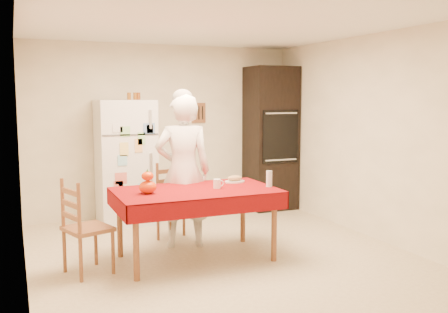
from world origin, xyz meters
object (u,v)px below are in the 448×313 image
bread_plate (235,182)px  chair_left (82,224)px  oven_cabinet (271,138)px  chair_far (175,199)px  coffee_mug (217,184)px  refrigerator (126,162)px  seated_woman (183,171)px  wine_glass (269,179)px  pumpkin_lower (148,187)px  dining_table (196,196)px

bread_plate → chair_left: bearing=-171.7°
oven_cabinet → chair_far: 2.30m
oven_cabinet → coffee_mug: (-1.69, -1.94, -0.29)m
refrigerator → coffee_mug: (0.59, -1.89, -0.04)m
seated_woman → bread_plate: size_ratio=7.38×
oven_cabinet → chair_left: oven_cabinet is taller
chair_far → bread_plate: chair_far is taller
chair_far → coffee_mug: chair_far is taller
seated_woman → wine_glass: bearing=151.7°
refrigerator → wine_glass: refrigerator is taller
chair_far → chair_left: (-1.20, -0.80, 0.00)m
oven_cabinet → chair_far: size_ratio=2.32×
pumpkin_lower → wine_glass: size_ratio=1.02×
pumpkin_lower → coffee_mug: bearing=-0.3°
chair_left → bread_plate: 1.79m
chair_far → pumpkin_lower: size_ratio=5.31×
chair_far → chair_left: size_ratio=1.00×
refrigerator → wine_glass: size_ratio=9.66×
refrigerator → pumpkin_lower: size_ratio=9.50×
dining_table → seated_woman: (0.03, 0.51, 0.19)m
oven_cabinet → bread_plate: oven_cabinet is taller
chair_far → seated_woman: 0.47m
chair_far → coffee_mug: size_ratio=9.50×
pumpkin_lower → oven_cabinet: bearing=38.2°
refrigerator → dining_table: refrigerator is taller
oven_cabinet → pumpkin_lower: bearing=-141.8°
chair_far → pumpkin_lower: 1.02m
dining_table → pumpkin_lower: size_ratio=9.50×
dining_table → chair_left: chair_left is taller
coffee_mug → pumpkin_lower: 0.76m
oven_cabinet → coffee_mug: oven_cabinet is taller
coffee_mug → bread_plate: (0.33, 0.27, -0.04)m
seated_woman → wine_glass: size_ratio=10.07×
dining_table → chair_left: (-1.19, -0.02, -0.18)m
dining_table → refrigerator: bearing=100.8°
wine_glass → bread_plate: bearing=120.3°
bread_plate → dining_table: bearing=-157.0°
pumpkin_lower → wine_glass: wine_glass is taller
dining_table → bread_plate: bearing=23.0°
dining_table → wine_glass: bearing=-11.4°
chair_far → bread_plate: bearing=-55.2°
oven_cabinet → dining_table: size_ratio=1.29×
chair_left → coffee_mug: (1.42, -0.01, 0.30)m
oven_cabinet → dining_table: 2.74m
pumpkin_lower → bread_plate: bearing=13.6°
chair_left → wine_glass: size_ratio=5.40×
dining_table → pumpkin_lower: 0.54m
oven_cabinet → seated_woman: (-1.90, -1.40, -0.21)m
coffee_mug → bread_plate: coffee_mug is taller
seated_woman → pumpkin_lower: bearing=56.5°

